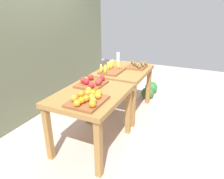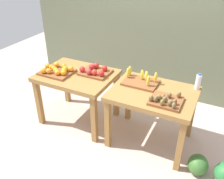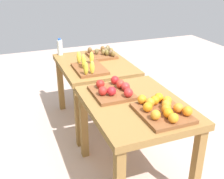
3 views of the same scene
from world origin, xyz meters
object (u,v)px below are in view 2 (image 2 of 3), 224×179
(apple_bin, at_px, (95,71))
(water_bottle, at_px, (198,82))
(display_table_left, at_px, (77,81))
(banana_crate, at_px, (141,80))
(display_table_right, at_px, (153,100))
(watermelon_pile, at_px, (214,169))
(orange_bin, at_px, (57,70))
(kiwi_bin, at_px, (166,100))

(apple_bin, relative_size, water_bottle, 1.94)
(display_table_left, relative_size, banana_crate, 2.32)
(display_table_right, bearing_deg, display_table_left, 180.00)
(water_bottle, distance_m, watermelon_pile, 1.03)
(apple_bin, bearing_deg, orange_bin, -155.52)
(banana_crate, height_order, watermelon_pile, banana_crate)
(orange_bin, height_order, water_bottle, water_bottle)
(apple_bin, bearing_deg, display_table_right, -7.31)
(kiwi_bin, bearing_deg, display_table_left, 172.30)
(display_table_left, distance_m, kiwi_bin, 1.34)
(display_table_left, relative_size, kiwi_bin, 2.84)
(banana_crate, bearing_deg, watermelon_pile, -20.90)
(watermelon_pile, bearing_deg, apple_bin, 167.48)
(display_table_right, distance_m, watermelon_pile, 1.06)
(display_table_left, distance_m, banana_crate, 0.93)
(display_table_right, distance_m, water_bottle, 0.60)
(display_table_left, xyz_separation_m, orange_bin, (-0.25, -0.11, 0.16))
(kiwi_bin, height_order, watermelon_pile, kiwi_bin)
(kiwi_bin, bearing_deg, orange_bin, 177.36)
(orange_bin, relative_size, kiwi_bin, 1.22)
(display_table_right, relative_size, water_bottle, 4.89)
(banana_crate, relative_size, kiwi_bin, 1.22)
(display_table_left, height_order, water_bottle, water_bottle)
(display_table_left, distance_m, watermelon_pile, 2.08)
(water_bottle, bearing_deg, orange_bin, -167.30)
(display_table_left, height_order, apple_bin, apple_bin)
(kiwi_bin, xyz_separation_m, water_bottle, (0.26, 0.49, 0.06))
(apple_bin, height_order, water_bottle, water_bottle)
(display_table_right, distance_m, kiwi_bin, 0.31)
(orange_bin, relative_size, apple_bin, 1.08)
(apple_bin, height_order, banana_crate, banana_crate)
(display_table_left, relative_size, apple_bin, 2.52)
(orange_bin, relative_size, watermelon_pile, 0.70)
(display_table_left, relative_size, water_bottle, 4.89)
(watermelon_pile, bearing_deg, water_bottle, 124.67)
(orange_bin, distance_m, kiwi_bin, 1.57)
(banana_crate, distance_m, kiwi_bin, 0.53)
(display_table_right, distance_m, apple_bin, 0.91)
(watermelon_pile, bearing_deg, orange_bin, 175.65)
(watermelon_pile, bearing_deg, kiwi_bin, 171.67)
(display_table_right, height_order, apple_bin, apple_bin)
(display_table_right, height_order, banana_crate, banana_crate)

